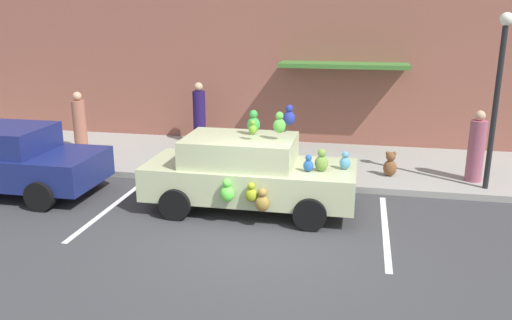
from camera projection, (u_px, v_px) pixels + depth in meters
name	position (u px, v px, depth m)	size (l,w,h in m)	color
ground_plane	(265.00, 242.00, 9.49)	(60.00, 60.00, 0.00)	#38383A
sidewalk	(299.00, 162.00, 14.18)	(24.00, 4.00, 0.15)	gray
storefront_building	(310.00, 40.00, 15.35)	(24.00, 1.25, 6.40)	brown
parking_stripe_front	(385.00, 229.00, 10.02)	(0.12, 3.60, 0.01)	silver
parking_stripe_rear	(110.00, 208.00, 11.11)	(0.12, 3.60, 0.01)	silver
plush_covered_car	(248.00, 172.00, 10.87)	(4.33, 2.08, 2.14)	#B6C090
parked_sedan_behind	(9.00, 159.00, 11.87)	(4.13, 2.05, 1.54)	navy
teddy_bear_on_sidewalk	(390.00, 165.00, 12.69)	(0.32, 0.27, 0.62)	brown
street_lamp_post	(498.00, 84.00, 11.25)	(0.28, 0.28, 3.85)	black
pedestrian_near_shopfront	(80.00, 123.00, 14.95)	(0.37, 0.37, 1.69)	#A0604C
pedestrian_walking_past	(199.00, 115.00, 15.66)	(0.37, 0.37, 1.85)	#201349
pedestrian_by_lamp	(476.00, 149.00, 12.22)	(0.38, 0.38, 1.68)	#994E61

